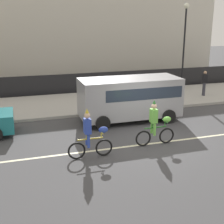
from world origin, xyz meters
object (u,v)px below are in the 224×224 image
parked_van_grey (131,96)px  street_lamp_post (185,34)px  parade_cyclist_cobalt (91,136)px  pedestrian_onlooker (204,83)px  parade_cyclist_lime (156,125)px

parked_van_grey → street_lamp_post: (5.87, 5.26, 2.71)m
parade_cyclist_cobalt → pedestrian_onlooker: (9.26, 6.79, 0.17)m
street_lamp_post → pedestrian_onlooker: 3.74m
parade_cyclist_cobalt → parked_van_grey: 4.83m
parade_cyclist_lime → street_lamp_post: size_ratio=0.33×
parade_cyclist_cobalt → pedestrian_onlooker: 11.48m
parade_cyclist_lime → street_lamp_post: (6.05, 8.60, 3.15)m
street_lamp_post → parked_van_grey: bearing=-138.1°
parked_van_grey → parade_cyclist_cobalt: bearing=-128.7°
parade_cyclist_lime → street_lamp_post: 10.97m
parade_cyclist_lime → parade_cyclist_cobalt: bearing=-171.6°
street_lamp_post → pedestrian_onlooker: street_lamp_post is taller
parade_cyclist_lime → parked_van_grey: (0.18, 3.33, 0.44)m
parade_cyclist_cobalt → pedestrian_onlooker: size_ratio=1.19×
pedestrian_onlooker → parade_cyclist_cobalt: bearing=-143.8°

